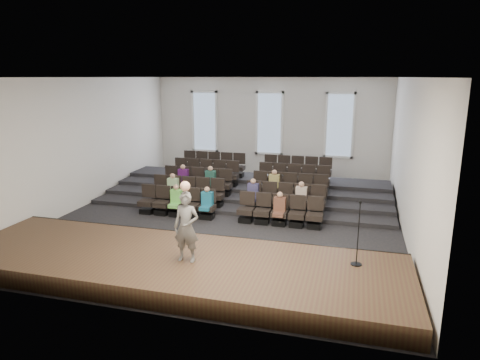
{
  "coord_description": "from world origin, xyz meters",
  "views": [
    {
      "loc": [
        4.32,
        -14.54,
        5.02
      ],
      "look_at": [
        0.21,
        0.5,
        1.25
      ],
      "focal_mm": 32.0,
      "sensor_mm": 36.0,
      "label": 1
    }
  ],
  "objects": [
    {
      "name": "stage",
      "position": [
        0.0,
        -5.1,
        0.25
      ],
      "size": [
        11.8,
        3.6,
        0.5
      ],
      "primitive_type": "cube",
      "color": "#402F1B",
      "rests_on": "ground"
    },
    {
      "name": "audience",
      "position": [
        -0.28,
        0.45,
        0.83
      ],
      "size": [
        5.45,
        2.64,
        1.1
      ],
      "color": "#69CB51",
      "rests_on": "seating_rows"
    },
    {
      "name": "speaker",
      "position": [
        0.4,
        -5.23,
        1.39
      ],
      "size": [
        0.65,
        0.43,
        1.78
      ],
      "primitive_type": "imported",
      "rotation": [
        0.0,
        0.0,
        0.0
      ],
      "color": "#5A5855",
      "rests_on": "stage"
    },
    {
      "name": "seating_rows",
      "position": [
        -0.0,
        1.54,
        0.68
      ],
      "size": [
        6.8,
        4.7,
        1.67
      ],
      "color": "black",
      "rests_on": "ground"
    },
    {
      "name": "ground",
      "position": [
        0.0,
        0.0,
        0.0
      ],
      "size": [
        14.0,
        14.0,
        0.0
      ],
      "primitive_type": "plane",
      "color": "black",
      "rests_on": "ground"
    },
    {
      "name": "wall_back",
      "position": [
        0.0,
        7.02,
        2.5
      ],
      "size": [
        12.0,
        0.04,
        5.0
      ],
      "primitive_type": "cube",
      "color": "silver",
      "rests_on": "ground"
    },
    {
      "name": "windows",
      "position": [
        0.0,
        6.95,
        2.7
      ],
      "size": [
        8.44,
        0.1,
        3.24
      ],
      "color": "white",
      "rests_on": "wall_back"
    },
    {
      "name": "risers",
      "position": [
        0.0,
        3.17,
        0.2
      ],
      "size": [
        11.8,
        4.8,
        0.6
      ],
      "color": "black",
      "rests_on": "ground"
    },
    {
      "name": "wall_front",
      "position": [
        0.0,
        -7.02,
        2.5
      ],
      "size": [
        12.0,
        0.04,
        5.0
      ],
      "primitive_type": "cube",
      "color": "silver",
      "rests_on": "ground"
    },
    {
      "name": "wall_left",
      "position": [
        -6.02,
        0.0,
        2.5
      ],
      "size": [
        0.04,
        14.0,
        5.0
      ],
      "primitive_type": "cube",
      "color": "silver",
      "rests_on": "ground"
    },
    {
      "name": "stage_lip",
      "position": [
        0.0,
        -3.33,
        0.25
      ],
      "size": [
        11.8,
        0.06,
        0.52
      ],
      "primitive_type": "cube",
      "color": "black",
      "rests_on": "ground"
    },
    {
      "name": "mic_stand",
      "position": [
        4.52,
        -4.35,
        0.99
      ],
      "size": [
        0.27,
        0.27,
        1.64
      ],
      "color": "black",
      "rests_on": "stage"
    },
    {
      "name": "wall_right",
      "position": [
        6.02,
        0.0,
        2.5
      ],
      "size": [
        0.04,
        14.0,
        5.0
      ],
      "primitive_type": "cube",
      "color": "silver",
      "rests_on": "ground"
    },
    {
      "name": "ceiling",
      "position": [
        0.0,
        0.0,
        5.01
      ],
      "size": [
        12.0,
        14.0,
        0.02
      ],
      "primitive_type": "cube",
      "color": "white",
      "rests_on": "ground"
    }
  ]
}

